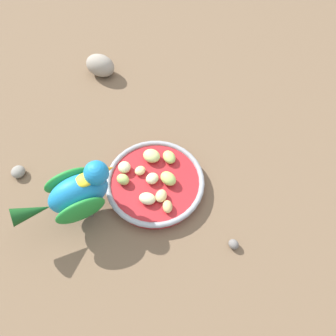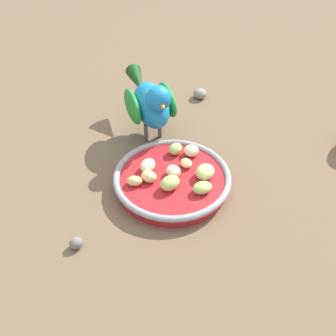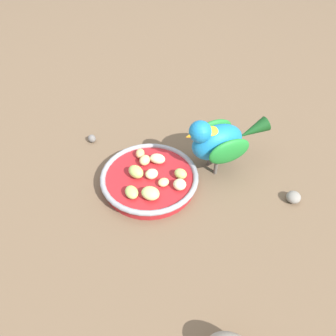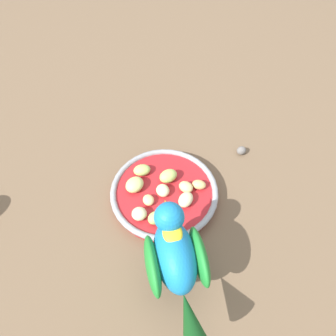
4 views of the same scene
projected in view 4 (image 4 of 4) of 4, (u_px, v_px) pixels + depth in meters
name	position (u px, v px, depth m)	size (l,w,h in m)	color
ground_plane	(152.00, 191.00, 0.63)	(4.00, 4.00, 0.00)	brown
feeding_bowl	(164.00, 193.00, 0.61)	(0.21, 0.21, 0.03)	#AD1E23
apple_piece_0	(168.00, 176.00, 0.61)	(0.04, 0.03, 0.02)	#B2CC66
apple_piece_1	(135.00, 185.00, 0.60)	(0.04, 0.03, 0.02)	#C6D17A
apple_piece_2	(139.00, 214.00, 0.56)	(0.03, 0.03, 0.02)	beige
apple_piece_3	(143.00, 169.00, 0.63)	(0.03, 0.03, 0.02)	#B2CC66
apple_piece_4	(199.00, 185.00, 0.60)	(0.03, 0.02, 0.02)	tan
apple_piece_5	(163.00, 190.00, 0.59)	(0.03, 0.02, 0.02)	beige
apple_piece_6	(186.00, 187.00, 0.60)	(0.03, 0.02, 0.02)	#E5C67F
apple_piece_7	(155.00, 218.00, 0.56)	(0.03, 0.02, 0.02)	#B2CC66
apple_piece_8	(148.00, 200.00, 0.58)	(0.02, 0.02, 0.01)	#E5C67F
apple_piece_9	(186.00, 200.00, 0.58)	(0.03, 0.03, 0.02)	beige
parrot	(176.00, 257.00, 0.46)	(0.13, 0.20, 0.14)	#59544C
pebble_0	(241.00, 151.00, 0.68)	(0.02, 0.02, 0.02)	slate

